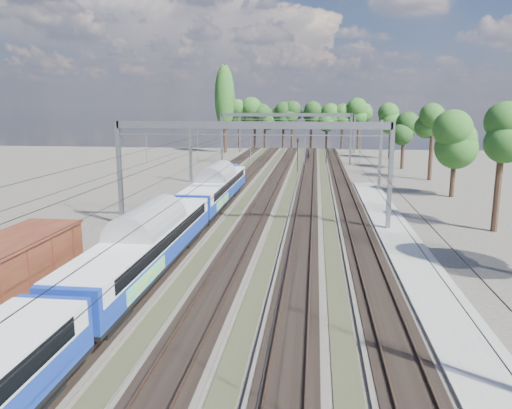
# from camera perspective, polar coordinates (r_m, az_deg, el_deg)

# --- Properties ---
(track_bed) EXTENTS (21.00, 130.00, 0.34)m
(track_bed) POSITION_cam_1_polar(r_m,az_deg,el_deg) (57.52, 1.31, 1.03)
(track_bed) COLOR #47423A
(track_bed) RESTS_ON ground
(platform) EXTENTS (3.00, 70.00, 0.30)m
(platform) POSITION_cam_1_polar(r_m,az_deg,el_deg) (33.62, 17.96, -6.89)
(platform) COLOR gray
(platform) RESTS_ON ground
(catenary) EXTENTS (25.65, 130.00, 9.00)m
(catenary) POSITION_cam_1_polar(r_m,az_deg,el_deg) (64.35, 2.30, 7.77)
(catenary) COLOR slate
(catenary) RESTS_ON ground
(tree_belt) EXTENTS (39.29, 98.55, 12.13)m
(tree_belt) POSITION_cam_1_polar(r_m,az_deg,el_deg) (105.19, 7.29, 9.96)
(tree_belt) COLOR black
(tree_belt) RESTS_ON ground
(poplar) EXTENTS (4.40, 4.40, 19.04)m
(poplar) POSITION_cam_1_polar(r_m,az_deg,el_deg) (111.15, -3.61, 12.05)
(poplar) COLOR black
(poplar) RESTS_ON ground
(emu_train) EXTENTS (3.01, 63.55, 4.39)m
(emu_train) POSITION_cam_1_polar(r_m,az_deg,el_deg) (30.29, -12.49, -3.77)
(emu_train) COLOR black
(emu_train) RESTS_ON ground
(worker) EXTENTS (0.64, 0.79, 1.89)m
(worker) POSITION_cam_1_polar(r_m,az_deg,el_deg) (98.20, 6.04, 5.72)
(worker) COLOR black
(worker) RESTS_ON ground
(signal_near) EXTENTS (0.35, 0.31, 5.33)m
(signal_near) POSITION_cam_1_polar(r_m,az_deg,el_deg) (78.78, 4.78, 6.17)
(signal_near) COLOR black
(signal_near) RESTS_ON ground
(signal_far) EXTENTS (0.41, 0.37, 6.40)m
(signal_far) POSITION_cam_1_polar(r_m,az_deg,el_deg) (91.80, 8.10, 7.24)
(signal_far) COLOR black
(signal_far) RESTS_ON ground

